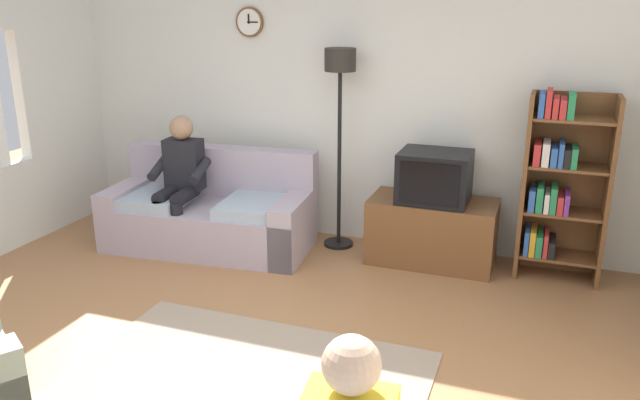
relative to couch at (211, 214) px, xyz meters
name	(u,v)px	position (x,y,z in m)	size (l,w,h in m)	color
ground_plane	(214,373)	(1.10, -1.92, -0.31)	(12.00, 12.00, 0.00)	#9E6B42
back_wall_assembly	(346,100)	(1.10, 0.74, 1.04)	(6.20, 0.17, 2.70)	silver
couch	(211,214)	(0.00, 0.00, 0.00)	(1.97, 1.05, 0.90)	#A899A8
tv_stand	(432,231)	(2.04, 0.33, -0.02)	(1.10, 0.56, 0.58)	brown
tv	(434,177)	(2.04, 0.30, 0.49)	(0.60, 0.49, 0.44)	black
bookshelf	(559,183)	(3.05, 0.39, 0.50)	(0.68, 0.36, 1.58)	brown
floor_lamp	(340,94)	(1.14, 0.43, 1.14)	(0.28, 0.28, 1.85)	black
area_rug	(237,391)	(1.32, -2.05, -0.31)	(2.20, 1.70, 0.01)	gray
person_on_couch	(180,176)	(-0.24, -0.11, 0.39)	(0.54, 0.56, 1.24)	black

